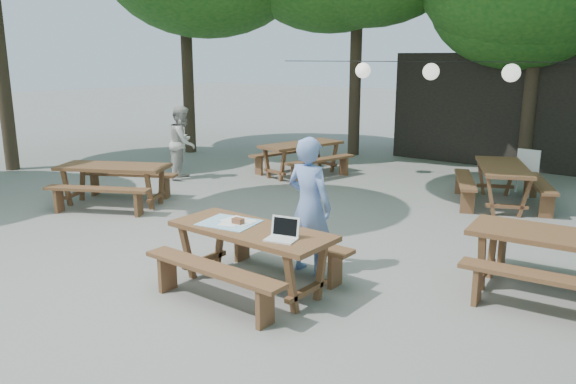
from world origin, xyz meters
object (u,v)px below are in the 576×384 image
(main_picnic_table, at_px, (252,258))
(woman, at_px, (309,206))
(second_person, at_px, (183,142))
(plastic_chair, at_px, (523,182))
(picnic_table_nw, at_px, (114,184))

(main_picnic_table, height_order, woman, woman)
(second_person, bearing_deg, woman, -148.14)
(woman, bearing_deg, main_picnic_table, 77.77)
(woman, bearing_deg, second_person, -26.08)
(woman, height_order, second_person, woman)
(woman, relative_size, second_person, 1.06)
(main_picnic_table, relative_size, woman, 1.14)
(second_person, bearing_deg, main_picnic_table, -155.66)
(second_person, xyz_separation_m, plastic_chair, (6.58, 3.04, -0.56))
(second_person, relative_size, plastic_chair, 1.82)
(plastic_chair, bearing_deg, woman, -95.76)
(picnic_table_nw, height_order, second_person, second_person)
(woman, xyz_separation_m, second_person, (-5.60, 2.92, -0.05))
(woman, distance_m, second_person, 6.31)
(main_picnic_table, distance_m, picnic_table_nw, 4.81)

